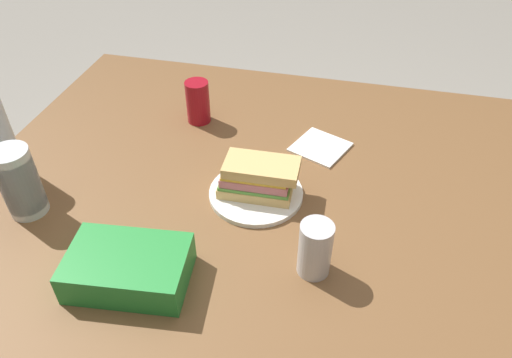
{
  "coord_description": "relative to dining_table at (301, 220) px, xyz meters",
  "views": [
    {
      "loc": [
        0.09,
        -0.86,
        1.53
      ],
      "look_at": [
        -0.11,
        -0.02,
        0.82
      ],
      "focal_mm": 34.08,
      "sensor_mm": 36.0,
      "label": 1
    }
  ],
  "objects": [
    {
      "name": "paper_napkin",
      "position": [
        0.01,
        0.2,
        0.08
      ],
      "size": [
        0.17,
        0.17,
        0.01
      ],
      "primitive_type": "cube",
      "rotation": [
        0.0,
        0.0,
        1.17
      ],
      "color": "white",
      "rests_on": "dining_table"
    },
    {
      "name": "sandwich",
      "position": [
        -0.11,
        -0.02,
        0.13
      ],
      "size": [
        0.18,
        0.1,
        0.08
      ],
      "color": "#DBB26B",
      "rests_on": "paper_plate"
    },
    {
      "name": "soda_can_red",
      "position": [
        -0.34,
        0.26,
        0.14
      ],
      "size": [
        0.07,
        0.07,
        0.12
      ],
      "primitive_type": "cylinder",
      "color": "maroon",
      "rests_on": "dining_table"
    },
    {
      "name": "plastic_cup_stack",
      "position": [
        -0.6,
        -0.19,
        0.16
      ],
      "size": [
        0.08,
        0.08,
        0.17
      ],
      "color": "silver",
      "rests_on": "dining_table"
    },
    {
      "name": "paper_plate",
      "position": [
        -0.11,
        -0.02,
        0.09
      ],
      "size": [
        0.22,
        0.22,
        0.01
      ],
      "primitive_type": "cylinder",
      "color": "white",
      "rests_on": "dining_table"
    },
    {
      "name": "soda_can_silver",
      "position": [
        0.05,
        -0.21,
        0.14
      ],
      "size": [
        0.07,
        0.07,
        0.12
      ],
      "primitive_type": "cylinder",
      "color": "silver",
      "rests_on": "dining_table"
    },
    {
      "name": "chip_bag",
      "position": [
        -0.29,
        -0.32,
        0.12
      ],
      "size": [
        0.24,
        0.17,
        0.07
      ],
      "primitive_type": "cube",
      "rotation": [
        0.0,
        0.0,
        3.25
      ],
      "color": "#268C38",
      "rests_on": "dining_table"
    },
    {
      "name": "dining_table",
      "position": [
        0.0,
        0.0,
        0.0
      ],
      "size": [
        1.62,
        1.18,
        0.77
      ],
      "color": "brown",
      "rests_on": "ground_plane"
    }
  ]
}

